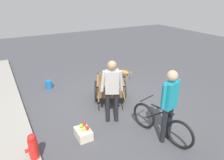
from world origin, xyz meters
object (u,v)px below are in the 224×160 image
(vendor_person, at_px, (112,86))
(cyclist_person, at_px, (170,100))
(plastic_bucket, at_px, (49,84))
(fire_hydrant, at_px, (33,149))
(dog, at_px, (123,72))
(fruit_cart, at_px, (110,87))
(apple_crate, at_px, (83,133))
(bicycle, at_px, (161,124))

(vendor_person, height_order, cyclist_person, cyclist_person)
(plastic_bucket, bearing_deg, fire_hydrant, 161.94)
(dog, xyz_separation_m, fire_hydrant, (-2.85, 3.80, 0.06))
(dog, bearing_deg, fruit_cart, 136.04)
(plastic_bucket, xyz_separation_m, apple_crate, (-3.11, -0.03, -0.01))
(plastic_bucket, bearing_deg, vendor_person, -161.62)
(cyclist_person, bearing_deg, dog, -16.53)
(plastic_bucket, relative_size, apple_crate, 0.63)
(fruit_cart, xyz_separation_m, cyclist_person, (-2.28, -0.19, 0.58))
(cyclist_person, relative_size, fire_hydrant, 2.52)
(fruit_cart, distance_m, apple_crate, 1.95)
(vendor_person, xyz_separation_m, fire_hydrant, (-0.53, 2.04, -0.66))
(vendor_person, distance_m, bicycle, 1.44)
(apple_crate, bearing_deg, plastic_bucket, 0.60)
(fruit_cart, relative_size, apple_crate, 4.13)
(vendor_person, relative_size, dog, 2.82)
(bicycle, distance_m, cyclist_person, 0.69)
(cyclist_person, bearing_deg, fire_hydrant, 75.26)
(fire_hydrant, height_order, apple_crate, fire_hydrant)
(bicycle, xyz_separation_m, fire_hydrant, (0.57, 2.70, -0.02))
(fruit_cart, relative_size, bicycle, 1.11)
(cyclist_person, xyz_separation_m, dog, (3.57, -1.06, -0.75))
(fruit_cart, height_order, dog, fruit_cart)
(apple_crate, bearing_deg, fire_hydrant, 102.61)
(bicycle, xyz_separation_m, apple_crate, (0.83, 1.57, -0.22))
(vendor_person, xyz_separation_m, bicycle, (-1.10, -0.66, -0.64))
(bicycle, bearing_deg, plastic_bucket, 22.18)
(dog, bearing_deg, cyclist_person, 163.47)
(fire_hydrant, bearing_deg, cyclist_person, -104.74)
(plastic_bucket, bearing_deg, apple_crate, -179.40)
(fruit_cart, xyz_separation_m, fire_hydrant, (-1.56, 2.55, -0.10))
(plastic_bucket, bearing_deg, fruit_cart, -141.25)
(vendor_person, bearing_deg, apple_crate, 107.01)
(vendor_person, bearing_deg, fruit_cart, -26.44)
(dog, relative_size, apple_crate, 1.33)
(vendor_person, xyz_separation_m, apple_crate, (-0.28, 0.91, -0.86))
(cyclist_person, bearing_deg, bicycle, 13.06)
(dog, bearing_deg, bicycle, 162.27)
(fruit_cart, relative_size, dog, 3.10)
(dog, height_order, apple_crate, dog)
(plastic_bucket, bearing_deg, bicycle, -157.82)
(cyclist_person, bearing_deg, vendor_person, 29.16)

